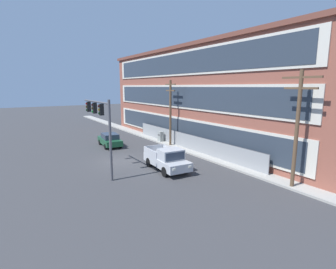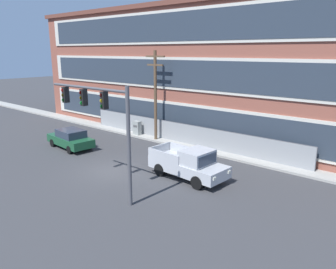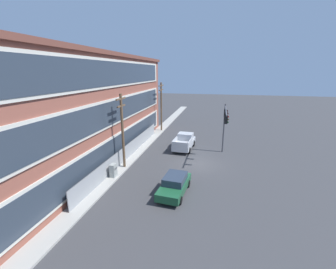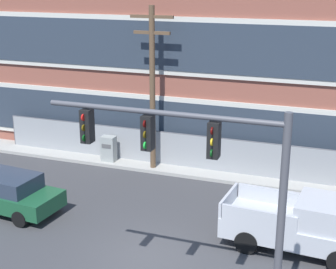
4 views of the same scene
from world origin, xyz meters
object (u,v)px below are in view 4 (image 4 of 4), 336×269
pickup_truck_silver (301,225)px  electrical_cabinet (109,150)px  traffic_signal_mast (201,168)px  utility_pole_near_corner (152,84)px  sedan_dark_green (7,192)px

pickup_truck_silver → electrical_cabinet: bearing=152.0°
traffic_signal_mast → electrical_cabinet: 13.34m
utility_pole_near_corner → sedan_dark_green: bearing=-121.8°
electrical_cabinet → utility_pole_near_corner: bearing=-1.7°
traffic_signal_mast → pickup_truck_silver: bearing=66.3°
traffic_signal_mast → utility_pole_near_corner: size_ratio=0.81×
traffic_signal_mast → electrical_cabinet: traffic_signal_mast is taller
traffic_signal_mast → electrical_cabinet: bearing=127.3°
pickup_truck_silver → sedan_dark_green: pickup_truck_silver is taller
electrical_cabinet → traffic_signal_mast: bearing=-52.7°
traffic_signal_mast → electrical_cabinet: (-7.75, 10.17, -3.79)m
pickup_truck_silver → utility_pole_near_corner: (-7.51, 5.20, 3.33)m
electrical_cabinet → pickup_truck_silver: bearing=-28.0°
traffic_signal_mast → utility_pole_near_corner: 11.43m
traffic_signal_mast → utility_pole_near_corner: bearing=117.9°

